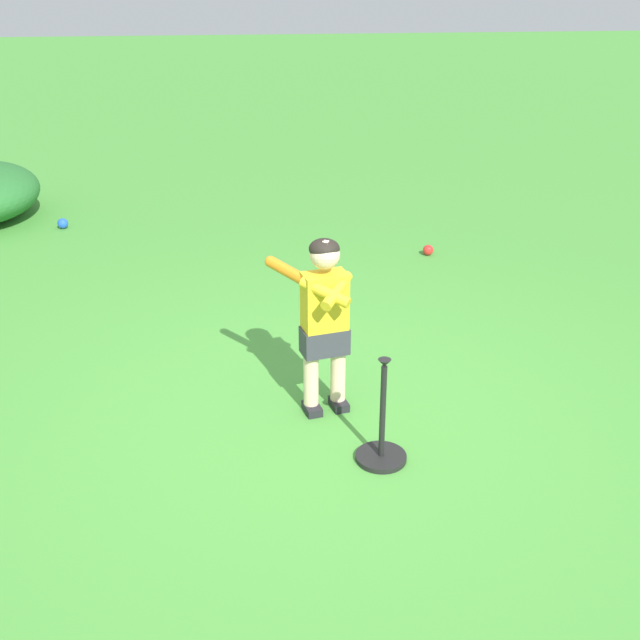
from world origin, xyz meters
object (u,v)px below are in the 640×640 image
Objects in this scene: child_batter at (323,311)px; batting_tee at (381,443)px; play_ball_near_batter at (428,250)px; play_ball_far_right at (63,223)px.

child_batter is 1.74× the size of batting_tee.
play_ball_near_batter is at bearing 73.50° from batting_tee.
child_batter reaches higher than play_ball_far_right.
play_ball_far_right is 0.16× the size of batting_tee.
child_batter is 0.83m from batting_tee.
play_ball_far_right reaches higher than play_ball_near_batter.
batting_tee is (-0.91, -3.07, 0.06)m from play_ball_near_batter.
play_ball_far_right is (-3.38, 1.03, 0.00)m from play_ball_near_batter.
play_ball_far_right is 4.79m from batting_tee.
play_ball_near_batter is 3.20m from batting_tee.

